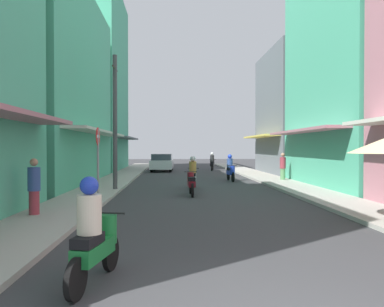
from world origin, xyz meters
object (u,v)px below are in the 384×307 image
Objects in this scene: motorbike_black at (212,162)px; parked_car at (162,162)px; pedestrian_foreground at (34,188)px; motorbike_green at (94,236)px; motorbike_white at (193,174)px; motorbike_maroon at (191,183)px; utility_pole at (115,122)px; street_sign_no_entry at (98,155)px; motorbike_blue at (230,169)px; pedestrian_crossing at (283,167)px.

parked_car is (-4.26, -0.67, 0.04)m from motorbike_black.
motorbike_black is 1.07× the size of pedestrian_foreground.
pedestrian_foreground is at bearing 117.19° from motorbike_green.
pedestrian_foreground is at bearing -122.78° from motorbike_white.
utility_pole reaches higher than motorbike_maroon.
parked_car is 14.88m from utility_pole.
pedestrian_foreground is at bearing -101.02° from utility_pole.
motorbike_black is 1.00× the size of motorbike_green.
street_sign_no_entry reaches higher than motorbike_maroon.
motorbike_black is 16.56m from utility_pole.
motorbike_green is at bearing -62.81° from pedestrian_foreground.
motorbike_blue is 17.52m from motorbike_green.
parked_car is at bearing 95.82° from motorbike_maroon.
street_sign_no_entry is at bearing 55.98° from pedestrian_foreground.
motorbike_black reaches higher than parked_car.
motorbike_white and motorbike_blue have the same top height.
motorbike_white is at bearing 85.39° from motorbike_maroon.
pedestrian_foreground is at bearing -122.04° from motorbike_blue.
street_sign_no_entry is at bearing 100.42° from motorbike_green.
motorbike_maroon is at bearing -24.57° from utility_pole.
motorbike_green is 1.06× the size of pedestrian_foreground.
motorbike_white and motorbike_green have the same top height.
motorbike_blue reaches higher than parked_car.
motorbike_black is 0.99× the size of motorbike_maroon.
motorbike_white is 0.30× the size of utility_pole.
parked_car is 2.49× the size of pedestrian_crossing.
motorbike_black and motorbike_green have the same top height.
motorbike_white is at bearing 57.22° from pedestrian_foreground.
utility_pole is (-6.00, -5.08, 2.43)m from motorbike_blue.
utility_pole is (-3.36, 1.53, 2.64)m from motorbike_maroon.
motorbike_white is 1.00× the size of motorbike_blue.
street_sign_no_entry reaches higher than motorbike_black.
motorbike_green is (-2.11, -12.80, 0.00)m from motorbike_white.
parked_car is 1.57× the size of street_sign_no_entry.
motorbike_maroon is (-0.20, -2.49, -0.20)m from motorbike_white.
street_sign_no_entry is (-3.26, -2.97, 1.21)m from motorbike_maroon.
parked_car is (-4.29, 9.51, 0.04)m from motorbike_blue.
motorbike_black reaches higher than motorbike_maroon.
pedestrian_foreground is at bearing -132.76° from motorbike_maroon.
motorbike_black is 16.99m from motorbike_maroon.
pedestrian_foreground reaches higher than motorbike_black.
motorbike_white is 6.55m from street_sign_no_entry.
pedestrian_crossing is 15.09m from pedestrian_foreground.
motorbike_blue is 11.30m from street_sign_no_entry.
pedestrian_crossing is 10.32m from utility_pole.
pedestrian_foreground is at bearing -108.40° from motorbike_black.
parked_car is at bearing 89.43° from motorbike_green.
pedestrian_foreground is (-7.25, -21.79, 0.14)m from motorbike_black.
pedestrian_foreground is (-4.83, -7.50, 0.14)m from motorbike_white.
motorbike_white is 4.42m from utility_pole.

